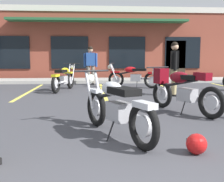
# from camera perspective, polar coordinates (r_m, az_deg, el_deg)

# --- Properties ---
(ground_plane) EXTENTS (80.00, 80.00, 0.00)m
(ground_plane) POSITION_cam_1_polar(r_m,az_deg,el_deg) (5.56, 0.06, -5.41)
(ground_plane) COLOR #3D3D42
(sidewalk_kerb) EXTENTS (22.00, 1.80, 0.14)m
(sidewalk_kerb) POSITION_cam_1_polar(r_m,az_deg,el_deg) (13.46, -2.60, 2.22)
(sidewalk_kerb) COLOR #A8A59E
(sidewalk_kerb) RESTS_ON ground_plane
(brick_storefront_building) EXTENTS (15.31, 6.05, 3.88)m
(brick_storefront_building) POSITION_cam_1_polar(r_m,az_deg,el_deg) (17.36, -3.06, 9.49)
(brick_storefront_building) COLOR brown
(brick_storefront_building) RESTS_ON ground_plane
(painted_stall_lines) EXTENTS (10.43, 4.80, 0.01)m
(painted_stall_lines) POSITION_cam_1_polar(r_m,az_deg,el_deg) (9.89, -1.93, 0.09)
(painted_stall_lines) COLOR #DBCC4C
(painted_stall_lines) RESTS_ON ground_plane
(motorcycle_foreground_classic) EXTENTS (1.13, 1.98, 0.98)m
(motorcycle_foreground_classic) POSITION_cam_1_polar(r_m,az_deg,el_deg) (4.15, 0.76, -3.19)
(motorcycle_foreground_classic) COLOR black
(motorcycle_foreground_classic) RESTS_ON ground_plane
(motorcycle_red_sportbike) EXTENTS (1.20, 1.95, 0.98)m
(motorcycle_red_sportbike) POSITION_cam_1_polar(r_m,az_deg,el_deg) (6.19, 14.14, 0.60)
(motorcycle_red_sportbike) COLOR black
(motorcycle_red_sportbike) RESTS_ON ground_plane
(motorcycle_silver_naked) EXTENTS (0.88, 2.07, 0.98)m
(motorcycle_silver_naked) POSITION_cam_1_polar(r_m,az_deg,el_deg) (9.97, -10.01, 2.69)
(motorcycle_silver_naked) COLOR black
(motorcycle_silver_naked) RESTS_ON ground_plane
(motorcycle_green_cafe_racer) EXTENTS (2.04, 0.97, 0.98)m
(motorcycle_green_cafe_racer) POSITION_cam_1_polar(r_m,az_deg,el_deg) (10.81, 4.46, 3.11)
(motorcycle_green_cafe_racer) COLOR black
(motorcycle_green_cafe_racer) RESTS_ON ground_plane
(person_in_shorts_foreground) EXTENTS (0.60, 0.29, 1.68)m
(person_in_shorts_foreground) POSITION_cam_1_polar(r_m,az_deg,el_deg) (11.94, -4.51, 5.83)
(person_in_shorts_foreground) COLOR black
(person_in_shorts_foreground) RESTS_ON ground_plane
(person_near_building) EXTENTS (0.33, 0.61, 1.68)m
(person_near_building) POSITION_cam_1_polar(r_m,az_deg,el_deg) (8.70, 12.90, 5.23)
(person_near_building) COLOR black
(person_near_building) RESTS_ON ground_plane
(helmet_on_pavement) EXTENTS (0.26, 0.26, 0.26)m
(helmet_on_pavement) POSITION_cam_1_polar(r_m,az_deg,el_deg) (3.62, 17.20, -10.50)
(helmet_on_pavement) COLOR #B71414
(helmet_on_pavement) RESTS_ON ground_plane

